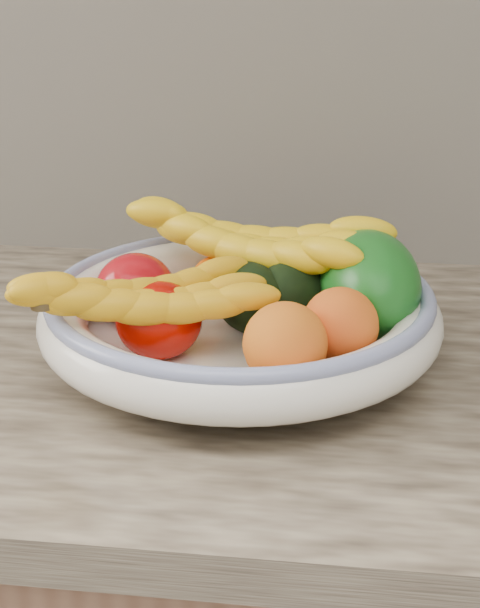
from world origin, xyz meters
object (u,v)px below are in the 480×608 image
Objects in this scene: fruit_bowl at (240,315)px; banana_bunch_front at (143,306)px; green_mango at (368,285)px; banana_bunch_back at (248,250)px.

banana_bunch_front is at bearing -138.94° from fruit_bowl.
fruit_bowl is 0.11m from banana_bunch_front.
fruit_bowl is 0.13m from green_mango.
banana_bunch_back reaches higher than fruit_bowl.
green_mango is at bearing 11.69° from fruit_bowl.
banana_bunch_back is (-0.00, 0.08, 0.04)m from fruit_bowl.
banana_bunch_front is (-0.20, -0.09, 0.01)m from green_mango.
banana_bunch_back is 0.17m from banana_bunch_front.
banana_bunch_back is at bearing 91.26° from fruit_bowl.
fruit_bowl is at bearing 14.40° from banana_bunch_front.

